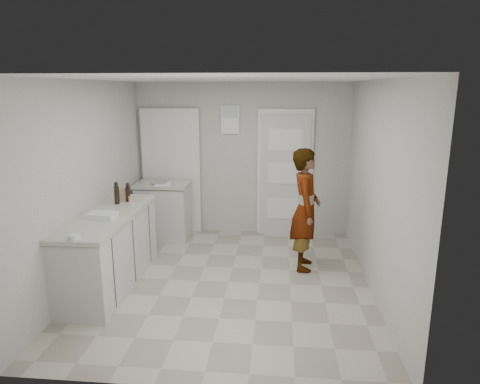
# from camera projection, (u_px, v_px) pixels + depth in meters

# --- Properties ---
(ground) EXTENTS (4.00, 4.00, 0.00)m
(ground) POSITION_uv_depth(u_px,v_px,m) (229.00, 282.00, 5.44)
(ground) COLOR gray
(ground) RESTS_ON ground
(room_shell) EXTENTS (4.00, 4.00, 4.00)m
(room_shell) POSITION_uv_depth(u_px,v_px,m) (232.00, 173.00, 7.10)
(room_shell) COLOR #AAA8A0
(room_shell) RESTS_ON ground
(main_counter) EXTENTS (0.64, 1.96, 0.93)m
(main_counter) POSITION_uv_depth(u_px,v_px,m) (110.00, 252.00, 5.27)
(main_counter) COLOR silver
(main_counter) RESTS_ON ground
(side_counter) EXTENTS (0.84, 0.61, 0.93)m
(side_counter) POSITION_uv_depth(u_px,v_px,m) (164.00, 213.00, 6.95)
(side_counter) COLOR silver
(side_counter) RESTS_ON ground
(person) EXTENTS (0.42, 0.62, 1.65)m
(person) POSITION_uv_depth(u_px,v_px,m) (305.00, 210.00, 5.70)
(person) COLOR silver
(person) RESTS_ON ground
(cake_mix_box) EXTENTS (0.11, 0.07, 0.17)m
(cake_mix_box) POSITION_uv_depth(u_px,v_px,m) (121.00, 195.00, 5.71)
(cake_mix_box) COLOR olive
(cake_mix_box) RESTS_ON main_counter
(spice_jar) EXTENTS (0.05, 0.05, 0.08)m
(spice_jar) POSITION_uv_depth(u_px,v_px,m) (130.00, 199.00, 5.69)
(spice_jar) COLOR tan
(spice_jar) RESTS_ON main_counter
(oil_cruet_a) EXTENTS (0.06, 0.06, 0.25)m
(oil_cruet_a) POSITION_uv_depth(u_px,v_px,m) (128.00, 192.00, 5.70)
(oil_cruet_a) COLOR black
(oil_cruet_a) RESTS_ON main_counter
(oil_cruet_b) EXTENTS (0.07, 0.07, 0.30)m
(oil_cruet_b) POSITION_uv_depth(u_px,v_px,m) (117.00, 193.00, 5.56)
(oil_cruet_b) COLOR black
(oil_cruet_b) RESTS_ON main_counter
(baking_dish) EXTENTS (0.33, 0.24, 0.06)m
(baking_dish) POSITION_uv_depth(u_px,v_px,m) (102.00, 215.00, 5.00)
(baking_dish) COLOR silver
(baking_dish) RESTS_ON main_counter
(egg_bowl) EXTENTS (0.12, 0.12, 0.04)m
(egg_bowl) POSITION_uv_depth(u_px,v_px,m) (74.00, 237.00, 4.29)
(egg_bowl) COLOR silver
(egg_bowl) RESTS_ON main_counter
(papers) EXTENTS (0.30, 0.36, 0.01)m
(papers) POSITION_uv_depth(u_px,v_px,m) (163.00, 184.00, 6.76)
(papers) COLOR white
(papers) RESTS_ON side_counter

